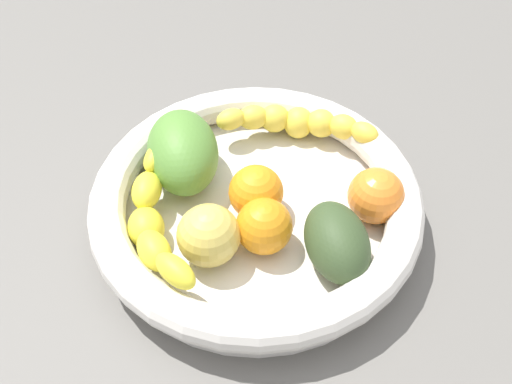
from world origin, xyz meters
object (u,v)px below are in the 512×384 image
Objects in this scene: orange_mid_right at (376,196)px; mango_green at (183,152)px; fruit_bowl at (256,204)px; avocado_dark at (337,242)px; apple_yellow at (209,235)px; orange_front at (260,191)px; orange_mid_left at (264,226)px; banana_draped_left at (153,219)px; banana_draped_right at (298,122)px.

mango_green reaches higher than orange_mid_right.
avocado_dark reaches higher than fruit_bowl.
orange_mid_right is 21.83cm from mango_green.
orange_front is at bearing -119.66° from apple_yellow.
orange_front is 4.84cm from orange_mid_left.
orange_front is 10.17cm from mango_green.
orange_mid_left is 0.62× the size of avocado_dark.
fruit_bowl is 5.56× the size of apple_yellow.
orange_mid_left is (-11.34, -1.24, -0.19)cm from banana_draped_left.
avocado_dark is at bearing 62.69° from orange_mid_right.
avocado_dark reaches higher than banana_draped_left.
mango_green is 20.29cm from avocado_dark.
mango_green reaches higher than orange_front.
orange_front is 12.31cm from orange_mid_right.
mango_green is at bearing -37.63° from orange_mid_left.
fruit_bowl is 11.41cm from banana_draped_left.
avocado_dark is at bearing 150.40° from fruit_bowl.
apple_yellow is (-6.12, 1.12, 0.10)cm from banana_draped_left.
orange_mid_left is at bearing 104.58° from orange_front.
apple_yellow is at bearing 60.34° from orange_front.
mango_green is at bearing -93.84° from banana_draped_left.
fruit_bowl is 1.95cm from orange_front.
apple_yellow is (5.23, 2.36, 0.29)cm from orange_mid_left.
fruit_bowl is 3.06× the size of mango_green.
orange_mid_left is (1.29, 16.64, 0.25)cm from banana_draped_right.
mango_green is 1.82× the size of apple_yellow.
mango_green is at bearing -26.40° from avocado_dark.
mango_green is (11.99, 8.38, 1.04)cm from banana_draped_right.
banana_draped_left is 18.80cm from avocado_dark.
mango_green is 11.95cm from apple_yellow.
orange_mid_right is (-12.65, -1.71, 1.96)cm from fruit_bowl.
apple_yellow is (3.58, 6.77, 2.15)cm from fruit_bowl.
orange_mid_left is at bearing -173.77° from banana_draped_left.
orange_mid_right reaches higher than banana_draped_left.
apple_yellow is at bearing 27.58° from orange_mid_right.
banana_draped_left is 11.41cm from orange_mid_left.
banana_draped_right is 16.69cm from orange_mid_left.
orange_mid_right is at bearing -172.31° from fruit_bowl.
mango_green reaches higher than orange_mid_left.
avocado_dark is at bearing 147.89° from orange_front.
apple_yellow is at bearing 62.13° from fruit_bowl.
mango_green reaches higher than banana_draped_right.
avocado_dark is (-6.17, 17.40, 0.36)cm from banana_draped_right.
avocado_dark reaches higher than orange_mid_left.
orange_front is 0.62× the size of avocado_dark.
banana_draped_right is at bearing -47.27° from orange_mid_right.
orange_front is at bearing -147.62° from fruit_bowl.
banana_draped_left is 0.96× the size of banana_draped_right.
banana_draped_right is (-2.93, -12.23, 1.61)cm from fruit_bowl.
apple_yellow is (6.51, 19.00, 0.54)cm from banana_draped_right.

